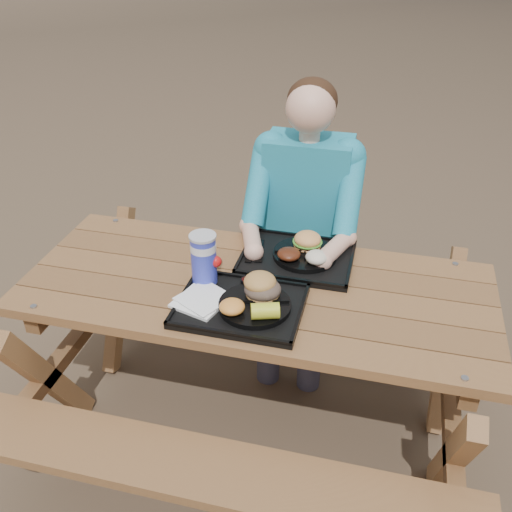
# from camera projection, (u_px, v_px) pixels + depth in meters

# --- Properties ---
(ground) EXTENTS (60.00, 60.00, 0.00)m
(ground) POSITION_uv_depth(u_px,v_px,m) (256.00, 420.00, 2.59)
(ground) COLOR #999999
(ground) RESTS_ON ground
(picnic_table) EXTENTS (1.80, 1.49, 0.75)m
(picnic_table) POSITION_uv_depth(u_px,v_px,m) (256.00, 358.00, 2.39)
(picnic_table) COLOR #999999
(picnic_table) RESTS_ON ground
(tray_near) EXTENTS (0.45, 0.35, 0.02)m
(tray_near) POSITION_uv_depth(u_px,v_px,m) (240.00, 307.00, 2.06)
(tray_near) COLOR black
(tray_near) RESTS_ON picnic_table
(tray_far) EXTENTS (0.45, 0.35, 0.02)m
(tray_far) POSITION_uv_depth(u_px,v_px,m) (297.00, 259.00, 2.33)
(tray_far) COLOR black
(tray_far) RESTS_ON picnic_table
(plate_near) EXTENTS (0.26, 0.26, 0.02)m
(plate_near) POSITION_uv_depth(u_px,v_px,m) (255.00, 305.00, 2.03)
(plate_near) COLOR black
(plate_near) RESTS_ON tray_near
(plate_far) EXTENTS (0.26, 0.26, 0.02)m
(plate_far) POSITION_uv_depth(u_px,v_px,m) (305.00, 254.00, 2.32)
(plate_far) COLOR black
(plate_far) RESTS_ON tray_far
(napkin_stack) EXTENTS (0.21, 0.21, 0.02)m
(napkin_stack) POSITION_uv_depth(u_px,v_px,m) (201.00, 300.00, 2.06)
(napkin_stack) COLOR white
(napkin_stack) RESTS_ON tray_near
(soda_cup) EXTENTS (0.10, 0.10, 0.19)m
(soda_cup) POSITION_uv_depth(u_px,v_px,m) (204.00, 260.00, 2.12)
(soda_cup) COLOR #1823B4
(soda_cup) RESTS_ON tray_near
(condiment_bbq) EXTENTS (0.05, 0.05, 0.03)m
(condiment_bbq) POSITION_uv_depth(u_px,v_px,m) (247.00, 282.00, 2.15)
(condiment_bbq) COLOR black
(condiment_bbq) RESTS_ON tray_near
(condiment_mustard) EXTENTS (0.05, 0.05, 0.03)m
(condiment_mustard) POSITION_uv_depth(u_px,v_px,m) (265.00, 283.00, 2.14)
(condiment_mustard) COLOR #D0CD17
(condiment_mustard) RESTS_ON tray_near
(sandwich) EXTENTS (0.12, 0.12, 0.13)m
(sandwich) POSITION_uv_depth(u_px,v_px,m) (263.00, 280.00, 2.03)
(sandwich) COLOR #C08744
(sandwich) RESTS_ON plate_near
(mac_cheese) EXTENTS (0.09, 0.09, 0.05)m
(mac_cheese) POSITION_uv_depth(u_px,v_px,m) (232.00, 307.00, 1.97)
(mac_cheese) COLOR #F7A441
(mac_cheese) RESTS_ON plate_near
(corn_cob) EXTENTS (0.12, 0.12, 0.06)m
(corn_cob) POSITION_uv_depth(u_px,v_px,m) (265.00, 311.00, 1.94)
(corn_cob) COLOR yellow
(corn_cob) RESTS_ON plate_near
(cutlery_far) EXTENTS (0.06, 0.18, 0.01)m
(cutlery_far) POSITION_uv_depth(u_px,v_px,m) (259.00, 251.00, 2.36)
(cutlery_far) COLOR black
(cutlery_far) RESTS_ON tray_far
(burger) EXTENTS (0.11, 0.11, 0.10)m
(burger) POSITION_uv_depth(u_px,v_px,m) (308.00, 236.00, 2.32)
(burger) COLOR #F5A256
(burger) RESTS_ON plate_far
(baked_beans) EXTENTS (0.09, 0.09, 0.04)m
(baked_beans) POSITION_uv_depth(u_px,v_px,m) (289.00, 254.00, 2.26)
(baked_beans) COLOR #4F200F
(baked_beans) RESTS_ON plate_far
(potato_salad) EXTENTS (0.09, 0.09, 0.05)m
(potato_salad) POSITION_uv_depth(u_px,v_px,m) (317.00, 257.00, 2.24)
(potato_salad) COLOR white
(potato_salad) RESTS_ON plate_far
(diner) EXTENTS (0.48, 0.84, 1.28)m
(diner) POSITION_uv_depth(u_px,v_px,m) (304.00, 238.00, 2.71)
(diner) COLOR #1A91B6
(diner) RESTS_ON ground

